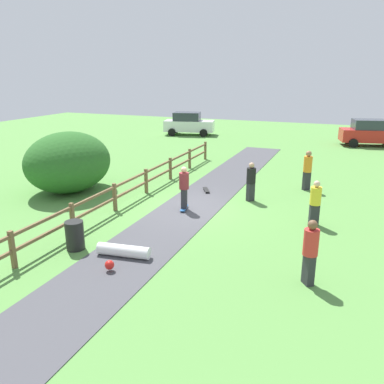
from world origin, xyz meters
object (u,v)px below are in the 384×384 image
(bystander_red, at_px, (310,249))
(bystander_black, at_px, (251,180))
(skateboard_loose, at_px, (206,190))
(bystander_yellow, at_px, (315,201))
(skater_fallen, at_px, (122,252))
(parked_car_white, at_px, (189,124))
(skater_riding, at_px, (184,186))
(trash_bin, at_px, (75,235))
(bush_large, at_px, (68,162))
(bystander_orange, at_px, (308,168))
(parked_car_red, at_px, (370,133))

(bystander_red, xyz_separation_m, bystander_black, (-3.04, 6.20, -0.06))
(skateboard_loose, relative_size, bystander_yellow, 0.49)
(skater_fallen, xyz_separation_m, parked_car_white, (-7.25, 22.68, 0.76))
(skater_riding, height_order, bystander_black, skater_riding)
(skateboard_loose, relative_size, bystander_black, 0.48)
(trash_bin, relative_size, bystander_yellow, 0.55)
(skateboard_loose, bearing_deg, bystander_black, -14.19)
(trash_bin, bearing_deg, bush_large, 129.55)
(skater_riding, distance_m, bystander_yellow, 4.89)
(bystander_red, bearing_deg, skater_fallen, -174.49)
(skateboard_loose, xyz_separation_m, parked_car_white, (-7.21, 15.43, 0.87))
(bystander_red, relative_size, bystander_black, 1.06)
(bystander_red, bearing_deg, parked_car_white, 119.26)
(skater_fallen, height_order, parked_car_white, parked_car_white)
(skater_fallen, xyz_separation_m, bystander_orange, (4.14, 9.23, 0.81))
(bystander_orange, bearing_deg, bystander_yellow, -80.20)
(trash_bin, bearing_deg, skateboard_loose, 77.26)
(trash_bin, height_order, bystander_red, bystander_red)
(bush_large, distance_m, bystander_orange, 10.81)
(bystander_red, bearing_deg, bystander_yellow, 93.68)
(trash_bin, relative_size, parked_car_white, 0.20)
(skater_fallen, distance_m, bystander_black, 7.07)
(trash_bin, distance_m, bystander_yellow, 8.15)
(skater_fallen, bearing_deg, bystander_yellow, 44.44)
(bush_large, distance_m, bystander_red, 11.90)
(skater_fallen, height_order, bystander_orange, bystander_orange)
(skater_fallen, distance_m, parked_car_white, 23.82)
(bystander_yellow, distance_m, parked_car_white, 21.61)
(bystander_orange, bearing_deg, trash_bin, -122.22)
(bush_large, distance_m, parked_car_white, 17.72)
(bush_large, distance_m, trash_bin, 6.57)
(bush_large, relative_size, skater_fallen, 2.56)
(bystander_orange, height_order, bystander_black, bystander_orange)
(bystander_black, bearing_deg, parked_car_white, 120.44)
(bystander_orange, relative_size, bystander_black, 1.11)
(bystander_orange, bearing_deg, bystander_red, -83.20)
(bystander_yellow, xyz_separation_m, bystander_orange, (-0.76, 4.42, 0.12))
(bystander_orange, bearing_deg, skateboard_loose, -154.61)
(skater_riding, xyz_separation_m, parked_car_red, (7.06, 18.13, -0.02))
(skater_riding, xyz_separation_m, skateboard_loose, (-0.06, 2.70, -0.89))
(bush_large, height_order, bystander_red, bush_large)
(bush_large, bearing_deg, parked_car_red, 53.85)
(bystander_black, relative_size, parked_car_red, 0.37)
(bush_large, height_order, bystander_orange, bush_large)
(parked_car_white, distance_m, parked_car_red, 14.33)
(skater_riding, bearing_deg, skateboard_loose, 91.26)
(bystander_red, bearing_deg, bush_large, 157.63)
(bystander_red, bearing_deg, parked_car_red, 85.10)
(skater_riding, bearing_deg, bystander_yellow, 3.07)
(skater_fallen, xyz_separation_m, bystander_yellow, (4.90, 4.81, 0.69))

